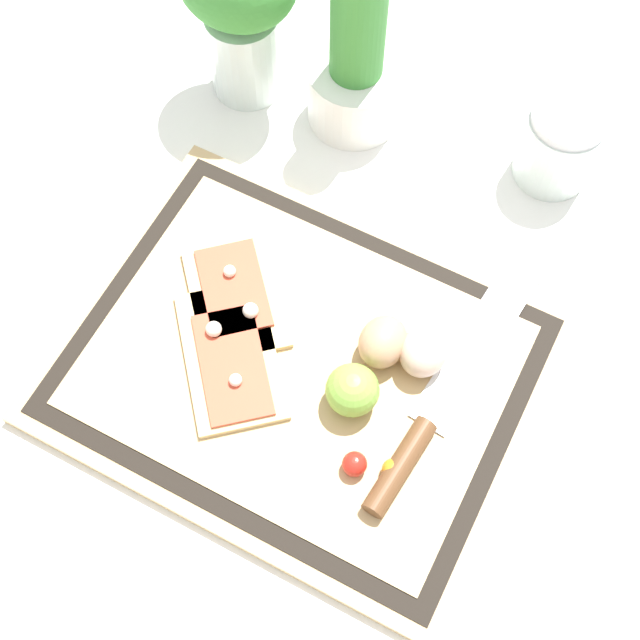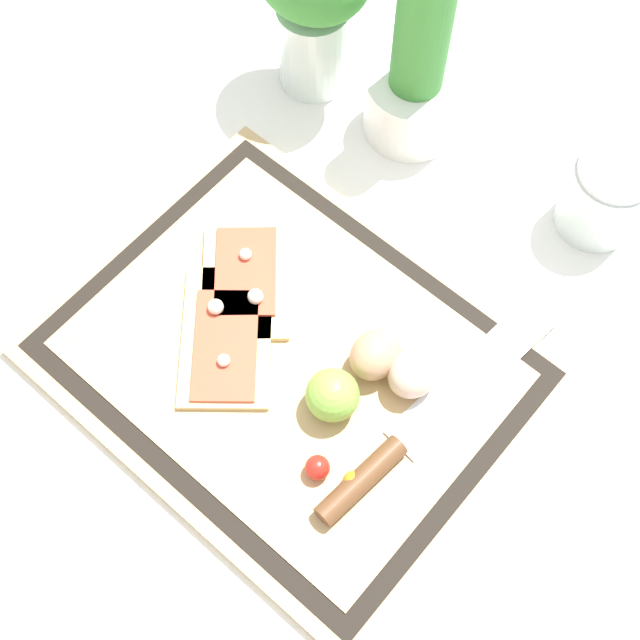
% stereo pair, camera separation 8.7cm
% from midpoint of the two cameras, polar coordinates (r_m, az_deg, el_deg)
% --- Properties ---
extents(ground_plane, '(6.00, 6.00, 0.00)m').
position_cam_midpoint_polar(ground_plane, '(0.89, -4.14, -3.56)').
color(ground_plane, white).
extents(cutting_board, '(0.46, 0.36, 0.02)m').
position_cam_midpoint_polar(cutting_board, '(0.88, -4.18, -3.36)').
color(cutting_board, tan).
rests_on(cutting_board, ground_plane).
extents(pizza_slice_near, '(0.17, 0.17, 0.02)m').
position_cam_midpoint_polar(pizza_slice_near, '(0.88, -8.57, -2.69)').
color(pizza_slice_near, '#DBBC7F').
rests_on(pizza_slice_near, cutting_board).
extents(pizza_slice_far, '(0.15, 0.16, 0.02)m').
position_cam_midpoint_polar(pizza_slice_far, '(0.90, -8.16, 1.24)').
color(pizza_slice_far, '#DBBC7F').
rests_on(pizza_slice_far, cutting_board).
extents(knife, '(0.06, 0.32, 0.02)m').
position_cam_midpoint_polar(knife, '(0.84, 4.13, -6.66)').
color(knife, silver).
rests_on(knife, cutting_board).
extents(egg_brown, '(0.05, 0.05, 0.05)m').
position_cam_midpoint_polar(egg_brown, '(0.85, 1.16, -1.73)').
color(egg_brown, tan).
rests_on(egg_brown, cutting_board).
extents(egg_pink, '(0.05, 0.05, 0.05)m').
position_cam_midpoint_polar(egg_pink, '(0.85, 3.80, -2.31)').
color(egg_pink, beige).
rests_on(egg_pink, cutting_board).
extents(lime, '(0.05, 0.05, 0.05)m').
position_cam_midpoint_polar(lime, '(0.83, -0.89, -4.84)').
color(lime, '#7FB742').
rests_on(lime, cutting_board).
extents(cherry_tomato_red, '(0.02, 0.02, 0.02)m').
position_cam_midpoint_polar(cherry_tomato_red, '(0.83, -0.81, -9.54)').
color(cherry_tomato_red, red).
rests_on(cherry_tomato_red, cutting_board).
extents(cherry_tomato_yellow, '(0.02, 0.02, 0.02)m').
position_cam_midpoint_polar(cherry_tomato_yellow, '(0.82, 1.67, -9.91)').
color(cherry_tomato_yellow, orange).
rests_on(cherry_tomato_yellow, cutting_board).
extents(herb_pot, '(0.11, 0.11, 0.22)m').
position_cam_midpoint_polar(herb_pot, '(0.99, -0.29, 15.58)').
color(herb_pot, white).
rests_on(herb_pot, ground_plane).
extents(sauce_jar, '(0.08, 0.08, 0.10)m').
position_cam_midpoint_polar(sauce_jar, '(0.99, 12.56, 10.47)').
color(sauce_jar, silver).
rests_on(sauce_jar, ground_plane).
extents(herb_glass, '(0.13, 0.11, 0.21)m').
position_cam_midpoint_polar(herb_glass, '(0.99, -7.85, 19.30)').
color(herb_glass, silver).
rests_on(herb_glass, ground_plane).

